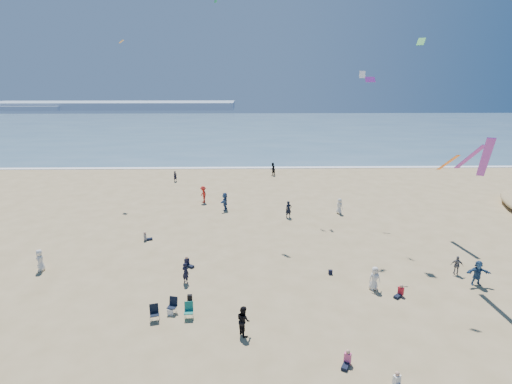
{
  "coord_description": "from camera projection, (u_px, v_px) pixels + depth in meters",
  "views": [
    {
      "loc": [
        1.5,
        -17.46,
        13.99
      ],
      "look_at": [
        2.0,
        8.0,
        6.65
      ],
      "focal_mm": 28.0,
      "sensor_mm": 36.0,
      "label": 1
    }
  ],
  "objects": [
    {
      "name": "navy_bag",
      "position": [
        330.0,
        272.0,
        29.4
      ],
      "size": [
        0.28,
        0.18,
        0.34
      ],
      "primitive_type": "cube",
      "color": "black",
      "rests_on": "ground"
    },
    {
      "name": "ground",
      "position": [
        220.0,
        358.0,
        20.62
      ],
      "size": [
        220.0,
        220.0,
        0.0
      ],
      "primitive_type": "plane",
      "color": "tan",
      "rests_on": "ground"
    },
    {
      "name": "headland_far",
      "position": [
        114.0,
        105.0,
        182.36
      ],
      "size": [
        110.0,
        20.0,
        3.2
      ],
      "primitive_type": "cube",
      "color": "#7A8EA8",
      "rests_on": "ground"
    },
    {
      "name": "white_tote",
      "position": [
        170.0,
        312.0,
        24.35
      ],
      "size": [
        0.35,
        0.2,
        0.4
      ],
      "primitive_type": "cube",
      "color": "white",
      "rests_on": "ground"
    },
    {
      "name": "seated_group",
      "position": [
        273.0,
        292.0,
        26.23
      ],
      "size": [
        20.27,
        18.67,
        0.84
      ],
      "color": "white",
      "rests_on": "ground"
    },
    {
      "name": "black_backpack",
      "position": [
        190.0,
        298.0,
        25.96
      ],
      "size": [
        0.3,
        0.22,
        0.38
      ],
      "primitive_type": "cube",
      "color": "black",
      "rests_on": "ground"
    },
    {
      "name": "kites_aloft",
      "position": [
        376.0,
        72.0,
        29.78
      ],
      "size": [
        48.11,
        43.63,
        28.33
      ],
      "color": "blue",
      "rests_on": "ground"
    },
    {
      "name": "headland_near",
      "position": [
        20.0,
        108.0,
        176.96
      ],
      "size": [
        40.0,
        14.0,
        2.0
      ],
      "primitive_type": "cube",
      "color": "#7A8EA8",
      "rests_on": "ground"
    },
    {
      "name": "chair_cluster",
      "position": [
        172.0,
        310.0,
        24.0
      ],
      "size": [
        2.68,
        1.53,
        1.0
      ],
      "color": "black",
      "rests_on": "ground"
    },
    {
      "name": "standing_flyers",
      "position": [
        272.0,
        227.0,
        36.3
      ],
      "size": [
        32.72,
        48.91,
        1.94
      ],
      "color": "black",
      "rests_on": "ground"
    },
    {
      "name": "surf_line",
      "position": [
        239.0,
        168.0,
        63.84
      ],
      "size": [
        220.0,
        1.2,
        0.08
      ],
      "primitive_type": "cube",
      "color": "white",
      "rests_on": "ground"
    },
    {
      "name": "ocean",
      "position": [
        243.0,
        129.0,
        111.88
      ],
      "size": [
        220.0,
        100.0,
        0.06
      ],
      "primitive_type": "cube",
      "color": "#476B84",
      "rests_on": "ground"
    }
  ]
}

